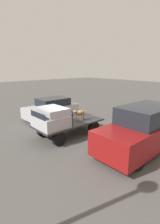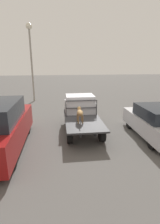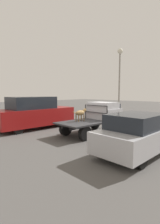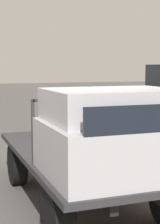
# 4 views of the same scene
# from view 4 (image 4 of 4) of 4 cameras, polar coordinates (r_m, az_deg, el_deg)

# --- Properties ---
(ground_plane) EXTENTS (80.00, 80.00, 0.00)m
(ground_plane) POSITION_cam_4_polar(r_m,az_deg,el_deg) (5.92, 0.28, -13.59)
(ground_plane) COLOR #514F4C
(flatbed_truck) EXTENTS (4.00, 1.84, 0.80)m
(flatbed_truck) POSITION_cam_4_polar(r_m,az_deg,el_deg) (5.74, 0.29, -8.15)
(flatbed_truck) COLOR black
(flatbed_truck) RESTS_ON ground
(truck_cab) EXTENTS (1.47, 1.72, 1.01)m
(truck_cab) POSITION_cam_4_polar(r_m,az_deg,el_deg) (4.52, 5.52, -3.31)
(truck_cab) COLOR #B7B7BC
(truck_cab) RESTS_ON flatbed_truck
(truck_headboard) EXTENTS (0.04, 1.72, 0.86)m
(truck_headboard) POSITION_cam_4_polar(r_m,az_deg,el_deg) (5.21, 1.88, -0.96)
(truck_headboard) COLOR #2D2D30
(truck_headboard) RESTS_ON flatbed_truck
(dog) EXTENTS (1.03, 0.28, 0.73)m
(dog) POSITION_cam_4_polar(r_m,az_deg,el_deg) (6.23, 0.18, -0.56)
(dog) COLOR brown
(dog) RESTS_ON flatbed_truck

